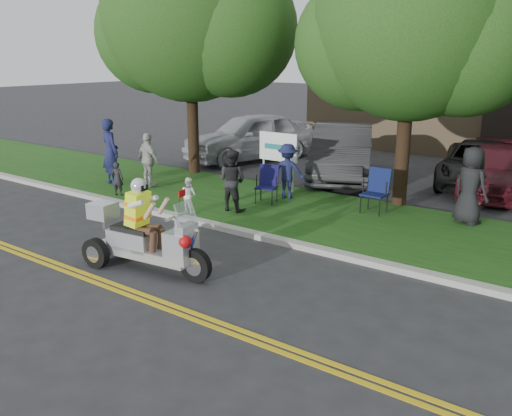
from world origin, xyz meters
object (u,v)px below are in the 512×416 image
Objects in this scene: trike_scooter at (143,238)px; lawn_chair_a at (377,188)px; spectator_adult_left at (111,152)px; spectator_adult_mid at (232,180)px; parked_car_mid at (480,164)px; parked_car_left at (342,152)px; spectator_adult_right at (148,160)px; parked_car_right at (496,170)px; parked_car_far_left at (250,136)px; lawn_chair_b at (268,182)px.

trike_scooter is 2.47× the size of lawn_chair_a.
spectator_adult_left reaches higher than spectator_adult_mid.
parked_car_mid is (3.20, 10.63, 0.05)m from trike_scooter.
spectator_adult_right is at bearing -153.53° from parked_car_left.
lawn_chair_a is at bearing -122.67° from parked_car_right.
lawn_chair_a is 3.57m from spectator_adult_mid.
spectator_adult_left reaches higher than parked_car_far_left.
spectator_adult_mid is 0.30× the size of parked_car_left.
parked_car_left reaches higher than parked_car_mid.
parked_car_right reaches higher than lawn_chair_b.
spectator_adult_left is 1.28× the size of spectator_adult_mid.
lawn_chair_b is 0.19× the size of parked_car_far_left.
spectator_adult_left reaches higher than lawn_chair_b.
parked_car_left reaches higher than spectator_adult_mid.
spectator_adult_mid is 0.34× the size of parked_car_right.
parked_car_left is 4.57m from parked_car_right.
lawn_chair_b is 6.53m from parked_car_far_left.
trike_scooter is 6.30m from spectator_adult_right.
trike_scooter is 2.73× the size of lawn_chair_b.
lawn_chair_a is 0.21× the size of parked_car_far_left.
spectator_adult_left is 1.24× the size of spectator_adult_right.
parked_car_left is at bearing -169.53° from parked_car_mid.
parked_car_right is at bearing 32.50° from lawn_chair_b.
spectator_adult_left is at bearing 176.02° from lawn_chair_b.
spectator_adult_mid is at bearing -117.56° from parked_car_left.
parked_car_far_left is 8.16m from parked_car_mid.
spectator_adult_left reaches higher than lawn_chair_a.
spectator_adult_right is (1.08, 0.48, -0.19)m from spectator_adult_left.
lawn_chair_a is 0.71× the size of spectator_adult_mid.
lawn_chair_b is 0.50× the size of spectator_adult_left.
lawn_chair_b is at bearing -109.40° from spectator_adult_mid.
trike_scooter is 6.13m from lawn_chair_a.
spectator_adult_right reaches higher than lawn_chair_a.
spectator_adult_right is (-6.53, -1.42, 0.18)m from lawn_chair_a.
lawn_chair_b is 3.90m from spectator_adult_right.
trike_scooter is 1.74× the size of spectator_adult_mid.
spectator_adult_mid is 0.97× the size of spectator_adult_right.
spectator_adult_right is 0.33× the size of parked_car_mid.
trike_scooter is 11.08m from parked_car_far_left.
parked_car_far_left reaches higher than lawn_chair_b.
parked_car_left is at bearing 87.40° from trike_scooter.
parked_car_left reaches higher than lawn_chair_b.
parked_car_far_left reaches higher than parked_car_right.
parked_car_far_left is at bearing 170.99° from parked_car_right.
spectator_adult_left is (-4.93, -1.07, 0.43)m from lawn_chair_b.
spectator_adult_mid reaches higher than parked_car_right.
parked_car_left reaches higher than spectator_adult_right.
spectator_adult_right is 0.31× the size of parked_car_left.
parked_car_mid reaches higher than parked_car_right.
spectator_adult_mid is 7.98m from parked_car_mid.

